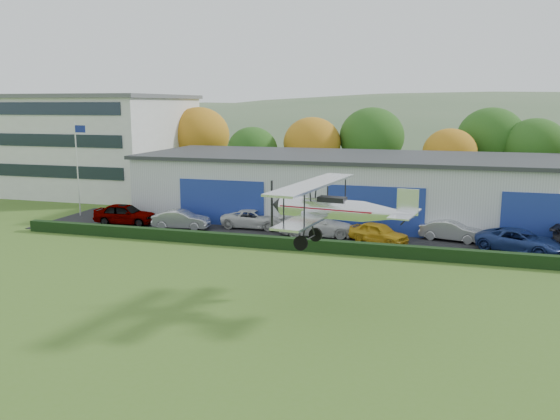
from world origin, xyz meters
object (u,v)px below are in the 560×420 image
(car_0, at_px, (125,214))
(biplane, at_px, (334,207))
(hangar, at_px, (385,188))
(car_2, at_px, (254,219))
(car_4, at_px, (379,233))
(car_5, at_px, (452,230))
(car_6, at_px, (520,241))
(car_1, at_px, (181,219))
(car_3, at_px, (317,225))
(flagpole, at_px, (78,160))
(office_block, at_px, (88,143))

(car_0, xyz_separation_m, biplane, (19.32, -13.17, 3.83))
(hangar, distance_m, car_2, 11.31)
(hangar, relative_size, car_4, 9.76)
(hangar, distance_m, car_5, 8.49)
(biplane, bearing_deg, car_6, 60.84)
(car_1, distance_m, car_2, 5.56)
(car_3, distance_m, car_4, 4.61)
(car_5, relative_size, biplane, 0.52)
(car_3, xyz_separation_m, biplane, (3.81, -13.52, 3.86))
(flagpole, height_order, car_5, flagpole)
(office_block, bearing_deg, biplane, -40.53)
(car_4, xyz_separation_m, car_6, (8.98, 0.13, 0.03))
(flagpole, bearing_deg, car_1, -12.00)
(office_block, height_order, car_6, office_block)
(car_1, distance_m, car_6, 23.97)
(car_1, bearing_deg, office_block, 43.09)
(car_1, relative_size, car_6, 0.82)
(hangar, bearing_deg, car_4, -86.19)
(office_block, distance_m, flagpole, 15.33)
(flagpole, relative_size, car_5, 1.87)
(car_1, bearing_deg, car_3, -94.08)
(car_1, xyz_separation_m, car_2, (5.23, 1.89, -0.02))
(car_5, distance_m, car_6, 4.68)
(car_0, height_order, car_1, car_0)
(flagpole, distance_m, car_1, 11.43)
(biplane, bearing_deg, car_3, 113.93)
(car_2, relative_size, biplane, 0.61)
(car_2, bearing_deg, biplane, -150.04)
(flagpole, distance_m, car_3, 21.36)
(office_block, xyz_separation_m, car_6, (42.55, -15.40, -4.43))
(car_1, bearing_deg, biplane, -139.61)
(office_block, xyz_separation_m, car_5, (38.36, -13.33, -4.46))
(car_6, bearing_deg, car_3, 109.16)
(office_block, xyz_separation_m, car_0, (13.55, -14.93, -4.34))
(car_2, distance_m, car_4, 10.00)
(car_3, relative_size, car_6, 1.03)
(hangar, relative_size, car_2, 8.13)
(car_6, bearing_deg, car_5, 86.39)
(car_1, bearing_deg, flagpole, 70.42)
(hangar, relative_size, car_0, 8.39)
(car_5, bearing_deg, flagpole, 100.84)
(car_4, bearing_deg, car_1, 113.48)
(car_2, xyz_separation_m, car_4, (9.75, -2.19, 0.01))
(flagpole, xyz_separation_m, car_2, (15.70, -0.34, -4.04))
(office_block, bearing_deg, car_1, -39.33)
(flagpole, height_order, car_4, flagpole)
(car_5, height_order, biplane, biplane)
(office_block, relative_size, car_5, 4.81)
(office_block, bearing_deg, car_6, -19.90)
(car_2, distance_m, car_6, 18.85)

